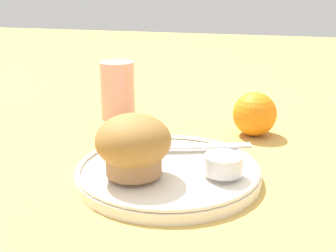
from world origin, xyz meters
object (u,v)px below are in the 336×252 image
(muffin, at_px, (133,145))
(butter_knife, at_px, (192,147))
(orange_fruit, at_px, (255,114))
(juice_glass, at_px, (118,90))

(muffin, relative_size, butter_knife, 0.56)
(orange_fruit, relative_size, juice_glass, 0.69)
(muffin, distance_m, butter_knife, 0.12)
(orange_fruit, xyz_separation_m, juice_glass, (-0.25, 0.04, 0.02))
(butter_knife, xyz_separation_m, orange_fruit, (0.08, 0.13, 0.01))
(orange_fruit, bearing_deg, muffin, -119.65)
(muffin, xyz_separation_m, juice_glass, (-0.12, 0.28, -0.00))
(orange_fruit, bearing_deg, juice_glass, 171.06)
(butter_knife, bearing_deg, muffin, -134.79)
(muffin, distance_m, orange_fruit, 0.28)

